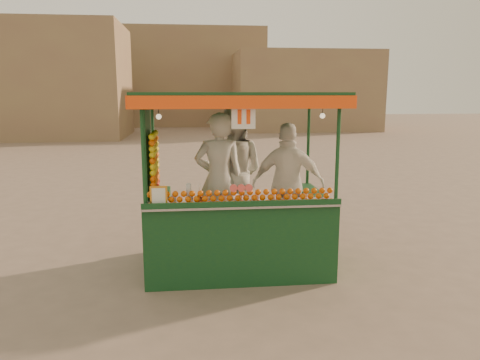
{
  "coord_description": "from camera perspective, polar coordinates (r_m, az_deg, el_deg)",
  "views": [
    {
      "loc": [
        -0.46,
        -5.94,
        2.36
      ],
      "look_at": [
        0.18,
        -0.03,
        1.22
      ],
      "focal_mm": 33.79,
      "sensor_mm": 36.0,
      "label": 1
    }
  ],
  "objects": [
    {
      "name": "juice_cart",
      "position": [
        6.05,
        -0.91,
        -4.39
      ],
      "size": [
        2.62,
        1.7,
        2.38
      ],
      "color": "#0F3A1F",
      "rests_on": "ground"
    },
    {
      "name": "ground",
      "position": [
        6.41,
        -1.69,
        -10.78
      ],
      "size": [
        90.0,
        90.0,
        0.0
      ],
      "primitive_type": "plane",
      "color": "#6E5C4E",
      "rests_on": "ground"
    },
    {
      "name": "building_center",
      "position": [
        35.99,
        -8.85,
        12.56
      ],
      "size": [
        14.0,
        7.0,
        7.0
      ],
      "primitive_type": "cube",
      "color": "olive",
      "rests_on": "ground"
    },
    {
      "name": "vendor_middle",
      "position": [
        6.57,
        -0.87,
        1.0
      ],
      "size": [
        1.14,
        1.03,
        1.92
      ],
      "rotation": [
        0.0,
        0.0,
        2.74
      ],
      "color": "beige",
      "rests_on": "ground"
    },
    {
      "name": "vendor_left",
      "position": [
        6.23,
        -2.68,
        0.06
      ],
      "size": [
        0.69,
        0.47,
        1.84
      ],
      "rotation": [
        0.0,
        0.0,
        3.19
      ],
      "color": "beige",
      "rests_on": "ground"
    },
    {
      "name": "building_right",
      "position": [
        30.85,
        7.96,
        11.02
      ],
      "size": [
        9.0,
        6.0,
        5.0
      ],
      "primitive_type": "cube",
      "color": "olive",
      "rests_on": "ground"
    },
    {
      "name": "building_left",
      "position": [
        27.31,
        -24.91,
        11.22
      ],
      "size": [
        10.0,
        6.0,
        6.0
      ],
      "primitive_type": "cube",
      "color": "olive",
      "rests_on": "ground"
    },
    {
      "name": "vendor_right",
      "position": [
        6.25,
        6.1,
        -0.6
      ],
      "size": [
        1.06,
        0.6,
        1.7
      ],
      "rotation": [
        0.0,
        0.0,
        2.95
      ],
      "color": "white",
      "rests_on": "ground"
    }
  ]
}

